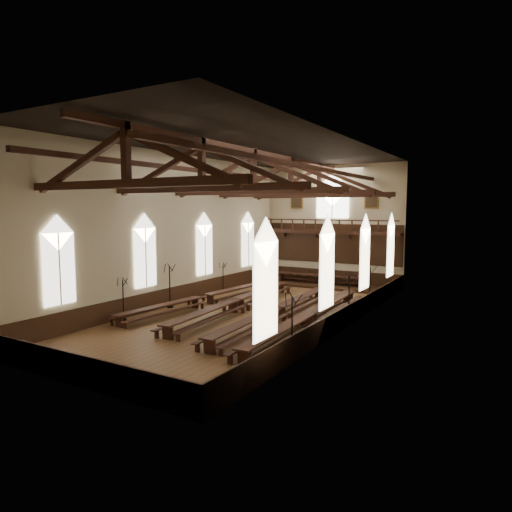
{
  "coord_description": "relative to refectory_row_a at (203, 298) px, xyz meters",
  "views": [
    {
      "loc": [
        13.97,
        -23.39,
        6.41
      ],
      "look_at": [
        -0.7,
        1.5,
        3.38
      ],
      "focal_mm": 32.0,
      "sensor_mm": 36.0,
      "label": 1
    }
  ],
  "objects": [
    {
      "name": "refectory_row_b",
      "position": [
        2.67,
        -0.13,
        0.05
      ],
      "size": [
        2.13,
        14.78,
        0.78
      ],
      "color": "#361A11",
      "rests_on": "ground"
    },
    {
      "name": "candelabrum_left_near",
      "position": [
        -1.53,
        -5.48,
        0.25
      ],
      "size": [
        0.72,
        0.76,
        2.5
      ],
      "color": "black",
      "rests_on": "ground"
    },
    {
      "name": "ground",
      "position": [
        4.02,
        -0.27,
        -0.52
      ],
      "size": [
        26.0,
        26.0,
        0.0
      ],
      "primitive_type": "plane",
      "color": "brown",
      "rests_on": "ground"
    },
    {
      "name": "minstrels_gallery",
      "position": [
        4.02,
        12.39,
        3.39
      ],
      "size": [
        11.8,
        1.24,
        3.7
      ],
      "color": "#361A11",
      "rests_on": "room_walls"
    },
    {
      "name": "side_windows",
      "position": [
        4.02,
        -0.27,
        3.23
      ],
      "size": [
        11.85,
        19.8,
        4.5
      ],
      "color": "white",
      "rests_on": "room_walls"
    },
    {
      "name": "high_table",
      "position": [
        3.7,
        11.13,
        0.31
      ],
      "size": [
        7.8,
        0.93,
        0.73
      ],
      "color": "#361A11",
      "rests_on": "dais"
    },
    {
      "name": "portraits",
      "position": [
        4.02,
        12.63,
        6.58
      ],
      "size": [
        7.75,
        0.09,
        1.45
      ],
      "color": "brown",
      "rests_on": "room_walls"
    },
    {
      "name": "refectory_row_d",
      "position": [
        8.19,
        -1.33,
        0.07
      ],
      "size": [
        1.93,
        15.01,
        0.81
      ],
      "color": "#361A11",
      "rests_on": "ground"
    },
    {
      "name": "roof_trusses",
      "position": [
        4.02,
        -0.27,
        7.7
      ],
      "size": [
        11.7,
        25.7,
        2.8
      ],
      "color": "#361A11",
      "rests_on": "room_walls"
    },
    {
      "name": "candelabrum_left_mid",
      "position": [
        -1.53,
        -1.5,
        0.36
      ],
      "size": [
        0.78,
        0.88,
        2.87
      ],
      "color": "black",
      "rests_on": "ground"
    },
    {
      "name": "room_walls",
      "position": [
        4.02,
        -0.27,
        5.94
      ],
      "size": [
        26.0,
        26.0,
        26.0
      ],
      "color": "#B9B18C",
      "rests_on": "ground"
    },
    {
      "name": "dais",
      "position": [
        3.7,
        11.13,
        -0.41
      ],
      "size": [
        11.4,
        3.05,
        0.2
      ],
      "primitive_type": "cube",
      "color": "#321B0F",
      "rests_on": "ground"
    },
    {
      "name": "wainscot_band",
      "position": [
        4.02,
        -0.27,
        0.08
      ],
      "size": [
        12.0,
        26.0,
        1.2
      ],
      "color": "#321B0F",
      "rests_on": "ground"
    },
    {
      "name": "high_chairs",
      "position": [
        3.7,
        11.89,
        0.24
      ],
      "size": [
        7.68,
        0.49,
        1.0
      ],
      "color": "#361A11",
      "rests_on": "dais"
    },
    {
      "name": "end_window",
      "position": [
        4.02,
        12.63,
        6.71
      ],
      "size": [
        2.8,
        0.12,
        3.8
      ],
      "color": "silver",
      "rests_on": "room_walls"
    },
    {
      "name": "refectory_row_a",
      "position": [
        0.0,
        0.0,
        0.0
      ],
      "size": [
        2.01,
        14.09,
        0.71
      ],
      "color": "#361A11",
      "rests_on": "ground"
    },
    {
      "name": "refectory_row_c",
      "position": [
        5.98,
        -0.91,
        0.05
      ],
      "size": [
        1.88,
        14.66,
        0.77
      ],
      "color": "#361A11",
      "rests_on": "ground"
    },
    {
      "name": "candelabrum_right_mid",
      "position": [
        9.57,
        1.05,
        0.32
      ],
      "size": [
        0.73,
        0.84,
        2.74
      ],
      "color": "black",
      "rests_on": "ground"
    },
    {
      "name": "candelabrum_right_far",
      "position": [
        9.57,
        5.07,
        0.32
      ],
      "size": [
        0.78,
        0.84,
        2.76
      ],
      "color": "black",
      "rests_on": "ground"
    },
    {
      "name": "candelabrum_left_far",
      "position": [
        -1.53,
        4.53,
        0.2
      ],
      "size": [
        0.69,
        0.69,
        2.34
      ],
      "color": "black",
      "rests_on": "ground"
    },
    {
      "name": "candelabrum_right_near",
      "position": [
        9.57,
        -6.32,
        0.34
      ],
      "size": [
        0.79,
        0.85,
        2.8
      ],
      "color": "black",
      "rests_on": "ground"
    }
  ]
}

